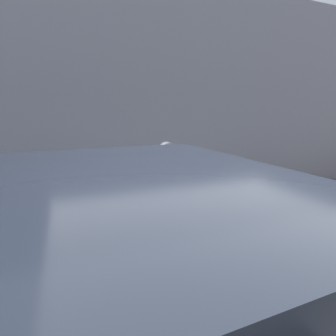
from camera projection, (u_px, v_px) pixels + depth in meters
sidewalk at (147, 245)px, 4.15m from camera, size 24.00×2.80×0.11m
building_facade at (115, 95)px, 5.63m from camera, size 24.00×0.30×4.96m
parking_meter at (168, 180)px, 3.11m from camera, size 0.21×0.15×1.67m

